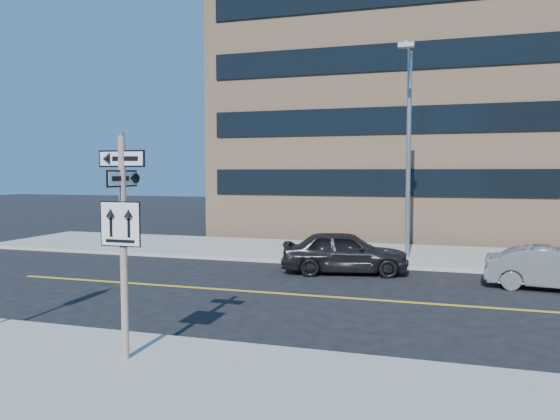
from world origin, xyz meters
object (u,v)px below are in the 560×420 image
(sign_pole, at_px, (123,233))
(parked_car_b, at_px, (554,269))
(parked_car_a, at_px, (345,252))
(streetlight_a, at_px, (408,140))

(sign_pole, xyz_separation_m, parked_car_b, (8.57, 9.38, -1.80))
(sign_pole, bearing_deg, parked_car_a, 78.28)
(streetlight_a, bearing_deg, parked_car_b, -40.38)
(sign_pole, bearing_deg, streetlight_a, 73.23)
(sign_pole, distance_m, parked_car_a, 10.57)
(parked_car_a, bearing_deg, streetlight_a, -43.35)
(parked_car_b, height_order, streetlight_a, streetlight_a)
(parked_car_a, relative_size, streetlight_a, 0.55)
(sign_pole, relative_size, parked_car_b, 1.05)
(parked_car_a, relative_size, parked_car_b, 1.13)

